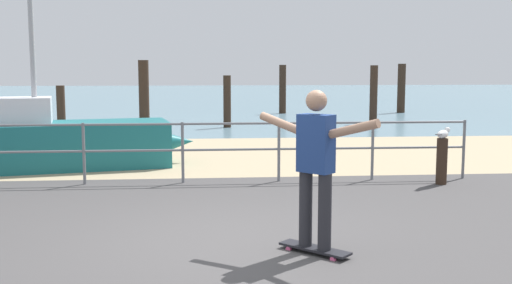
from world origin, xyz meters
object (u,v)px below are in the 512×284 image
(skateboarder, at_px, (316,159))
(skateboard, at_px, (315,249))
(seagull, at_px, (443,134))
(bollard_short, at_px, (442,162))
(sailboat, at_px, (62,142))

(skateboarder, bearing_deg, skateboard, -36.87)
(skateboard, xyz_separation_m, seagull, (2.81, 3.59, 0.80))
(skateboard, relative_size, skateboarder, 0.43)
(skateboard, height_order, skateboarder, skateboarder)
(bollard_short, bearing_deg, skateboarder, -128.02)
(sailboat, bearing_deg, seagull, -18.47)
(bollard_short, bearing_deg, sailboat, 161.40)
(skateboarder, bearing_deg, bollard_short, 51.98)
(sailboat, height_order, bollard_short, sailboat)
(sailboat, distance_m, seagull, 7.09)
(skateboarder, height_order, bollard_short, skateboarder)
(sailboat, distance_m, skateboard, 7.04)
(sailboat, relative_size, seagull, 14.04)
(sailboat, bearing_deg, bollard_short, -18.60)
(skateboard, distance_m, bollard_short, 4.56)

